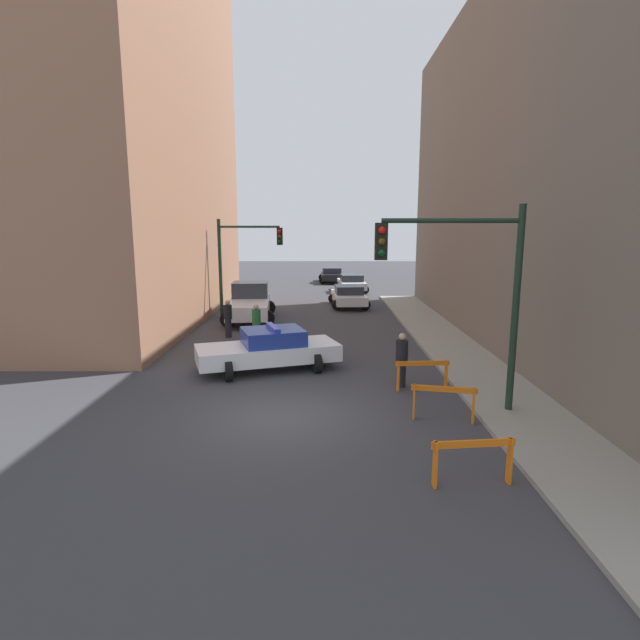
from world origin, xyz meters
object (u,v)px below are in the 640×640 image
Objects in this scene: police_car at (269,349)px; parked_car_far at (332,275)px; traffic_light_far at (240,254)px; barrier_front at (473,454)px; pedestrian_corner at (228,318)px; parked_car_near at (349,296)px; white_truck at (250,303)px; parked_car_mid at (351,283)px; pedestrian_crossing at (256,323)px; barrier_back at (422,370)px; barrier_mid at (444,397)px; pedestrian_sidewalk at (402,359)px; traffic_light_near at (470,278)px.

police_car reaches higher than parked_car_far.
barrier_front is at bearing -68.22° from traffic_light_far.
police_car is 3.04× the size of pedestrian_corner.
parked_car_far is (-0.79, 13.75, 0.00)m from parked_car_near.
police_car is 0.91× the size of white_truck.
pedestrian_crossing is (-4.90, -17.02, 0.19)m from parked_car_mid.
barrier_back is (2.16, -29.63, -0.06)m from parked_car_far.
barrier_mid is at bearing -87.43° from parked_car_far.
parked_car_mid is 2.65× the size of pedestrian_corner.
pedestrian_sidewalk is at bearing -108.30° from pedestrian_corner.
police_car is 3.20× the size of barrier_mid.
white_truck is at bearing -144.52° from parked_car_near.
parked_car_mid reaches higher than barrier_front.
pedestrian_crossing and pedestrian_sidewalk have the same top height.
barrier_front is 1.01× the size of barrier_mid.
white_truck reaches higher than pedestrian_crossing.
traffic_light_far is 1.18× the size of parked_car_mid.
parked_car_far is at bearing 95.22° from traffic_light_near.
pedestrian_sidewalk reaches higher than parked_car_near.
barrier_front is at bearing -93.74° from barrier_mid.
traffic_light_near is 1.00× the size of traffic_light_far.
police_car is 4.56m from pedestrian_sidewalk.
pedestrian_crossing reaches higher than parked_car_far.
police_car is 9.55m from white_truck.
pedestrian_crossing is at bearing 115.53° from barrier_front.
white_truck is 3.34× the size of pedestrian_crossing.
parked_car_far is 2.62× the size of pedestrian_sidewalk.
parked_car_near is at bearing 96.71° from traffic_light_near.
police_car is (-5.46, 4.01, -2.81)m from traffic_light_near.
pedestrian_corner is at bearing 126.60° from barrier_mid.
parked_car_far is 32.09m from barrier_mid.
barrier_front is (2.01, -35.17, -0.06)m from parked_car_far.
parked_car_far is 2.72× the size of barrier_back.
pedestrian_sidewalk is 0.71m from barrier_back.
pedestrian_crossing is 1.00× the size of pedestrian_sidewalk.
white_truck is at bearing 1.65° from pedestrian_crossing.
parked_car_mid is (5.97, 11.59, -0.23)m from white_truck.
pedestrian_sidewalk is 1.04× the size of barrier_front.
barrier_back is (4.75, -2.16, -0.11)m from police_car.
traffic_light_near is 3.13× the size of pedestrian_sidewalk.
white_truck is at bearing -58.20° from traffic_light_far.
pedestrian_sidewalk is at bearing -88.28° from parked_car_far.
traffic_light_far is 2.71m from white_truck.
pedestrian_corner is 1.05× the size of barrier_mid.
police_car is 4.02m from pedestrian_crossing.
traffic_light_far is 7.02m from pedestrian_crossing.
traffic_light_near is 10.53m from pedestrian_crossing.
parked_car_mid is at bearing 81.71° from parked_car_near.
pedestrian_corner is at bearing 40.48° from pedestrian_crossing.
pedestrian_crossing is 10.22m from barrier_mid.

